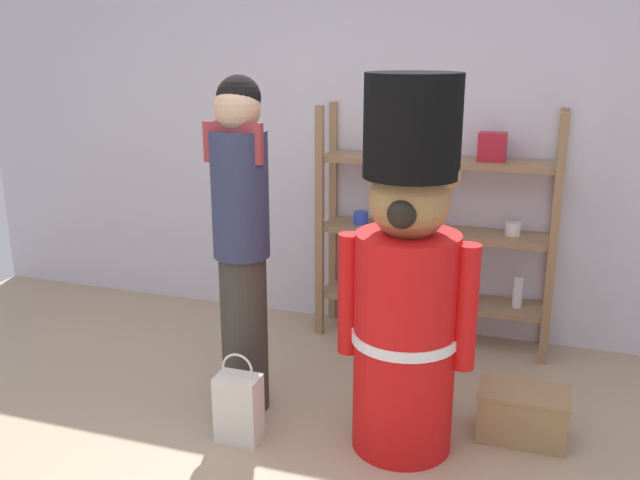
% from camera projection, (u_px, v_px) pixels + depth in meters
% --- Properties ---
extents(back_wall, '(6.40, 0.12, 2.60)m').
position_uv_depth(back_wall, '(385.00, 139.00, 4.60)').
color(back_wall, silver).
rests_on(back_wall, ground_plane).
extents(merchandise_shelf, '(1.51, 0.35, 1.54)m').
position_uv_depth(merchandise_shelf, '(435.00, 227.00, 4.42)').
color(merchandise_shelf, '#93704C').
rests_on(merchandise_shelf, ground_plane).
extents(teddy_bear_guard, '(0.66, 0.50, 1.80)m').
position_uv_depth(teddy_bear_guard, '(407.00, 282.00, 3.18)').
color(teddy_bear_guard, red).
rests_on(teddy_bear_guard, ground_plane).
extents(person_shopper, '(0.31, 0.29, 1.77)m').
position_uv_depth(person_shopper, '(241.00, 236.00, 3.51)').
color(person_shopper, '#38332D').
rests_on(person_shopper, ground_plane).
extents(shopping_bag, '(0.22, 0.14, 0.47)m').
position_uv_depth(shopping_bag, '(239.00, 407.00, 3.41)').
color(shopping_bag, silver).
rests_on(shopping_bag, ground_plane).
extents(display_crate, '(0.44, 0.27, 0.26)m').
position_uv_depth(display_crate, '(522.00, 414.00, 3.43)').
color(display_crate, '#9E7A51').
rests_on(display_crate, ground_plane).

